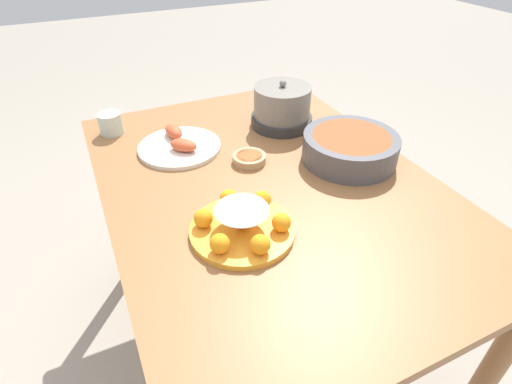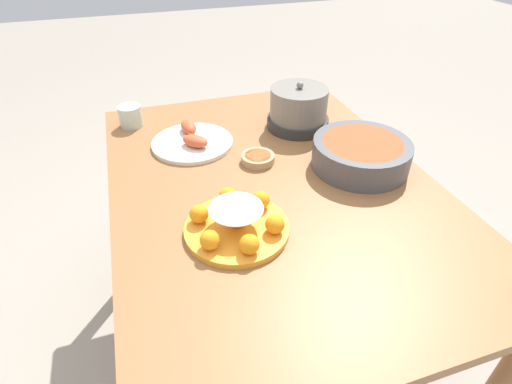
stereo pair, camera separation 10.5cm
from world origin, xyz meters
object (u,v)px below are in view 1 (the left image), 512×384
(dining_table, at_px, (267,208))
(serving_bowl, at_px, (350,147))
(sauce_bowl, at_px, (249,158))
(warming_pot, at_px, (282,107))
(seafood_platter, at_px, (179,145))
(cup_near, at_px, (111,124))
(cake_plate, at_px, (242,224))

(dining_table, bearing_deg, serving_bowl, 88.85)
(sauce_bowl, distance_m, warming_pot, 0.28)
(seafood_platter, relative_size, cup_near, 3.33)
(dining_table, xyz_separation_m, cup_near, (-0.49, -0.36, 0.14))
(cup_near, bearing_deg, sauce_bowl, 43.45)
(serving_bowl, bearing_deg, cup_near, -127.60)
(cup_near, height_order, warming_pot, warming_pot)
(seafood_platter, bearing_deg, serving_bowl, 57.58)
(dining_table, distance_m, cup_near, 0.63)
(serving_bowl, distance_m, cup_near, 0.82)
(serving_bowl, bearing_deg, warming_pot, -165.50)
(dining_table, height_order, serving_bowl, serving_bowl)
(dining_table, distance_m, seafood_platter, 0.36)
(serving_bowl, distance_m, warming_pot, 0.31)
(dining_table, height_order, cake_plate, cake_plate)
(sauce_bowl, bearing_deg, warming_pot, 131.06)
(sauce_bowl, bearing_deg, serving_bowl, 67.39)
(cake_plate, bearing_deg, sauce_bowl, 152.87)
(serving_bowl, bearing_deg, dining_table, -91.15)
(sauce_bowl, bearing_deg, cup_near, -136.55)
(cake_plate, xyz_separation_m, serving_bowl, (-0.17, 0.44, 0.02))
(dining_table, bearing_deg, seafood_platter, -147.87)
(cake_plate, height_order, serving_bowl, serving_bowl)
(sauce_bowl, relative_size, seafood_platter, 0.39)
(cup_near, relative_size, warming_pot, 0.37)
(dining_table, relative_size, warming_pot, 5.82)
(serving_bowl, height_order, cup_near, serving_bowl)
(cake_plate, distance_m, seafood_platter, 0.47)
(sauce_bowl, bearing_deg, seafood_platter, -134.92)
(cup_near, bearing_deg, seafood_platter, 42.00)
(dining_table, relative_size, sauce_bowl, 12.22)
(serving_bowl, xyz_separation_m, warming_pot, (-0.30, -0.08, 0.02))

